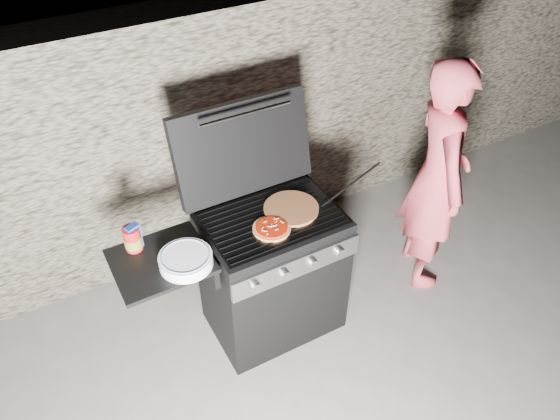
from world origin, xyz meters
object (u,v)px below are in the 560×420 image
gas_grill (237,288)px  pizza_topped (272,228)px  sauce_jar (133,239)px  person (437,178)px

gas_grill → pizza_topped: size_ratio=6.27×
gas_grill → sauce_jar: (-0.51, 0.15, 0.52)m
gas_grill → pizza_topped: bearing=-23.1°
sauce_jar → person: person is taller
gas_grill → pizza_topped: pizza_topped is taller
gas_grill → pizza_topped: (0.20, -0.09, 0.47)m
gas_grill → person: (1.42, -0.09, 0.38)m
pizza_topped → sauce_jar: (-0.71, 0.23, 0.05)m
sauce_jar → pizza_topped: bearing=-18.0°
pizza_topped → sauce_jar: bearing=162.0°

